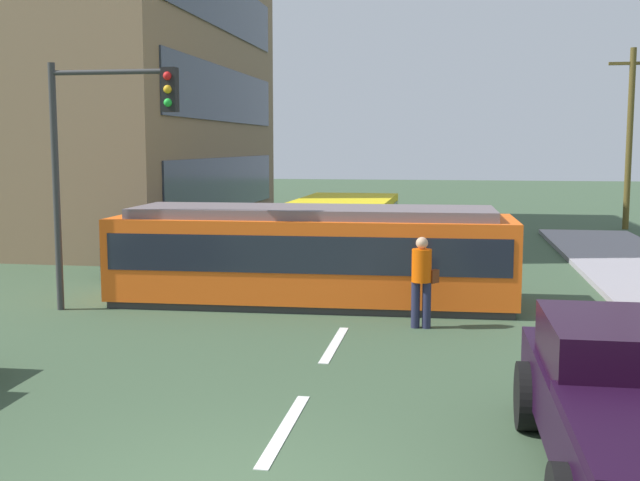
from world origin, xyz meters
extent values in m
plane|color=#384F36|center=(0.00, 10.00, 0.00)|extent=(120.00, 120.00, 0.00)
cube|color=silver|center=(0.00, 2.00, 0.01)|extent=(0.16, 2.40, 0.01)
cube|color=silver|center=(0.00, 6.00, 0.01)|extent=(0.16, 2.40, 0.01)
cube|color=silver|center=(0.00, 15.44, 0.01)|extent=(0.16, 2.40, 0.01)
cube|color=silver|center=(0.00, 21.44, 0.01)|extent=(0.16, 2.40, 0.01)
cube|color=#85694C|center=(-14.59, 21.12, 8.00)|extent=(16.75, 15.39, 16.00)
cube|color=#2D3847|center=(-6.19, 21.12, 1.92)|extent=(0.06, 13.08, 1.92)
cube|color=#2D3847|center=(-6.19, 21.12, 5.12)|extent=(0.06, 13.08, 1.92)
cube|color=#2D3847|center=(-6.19, 21.12, 8.32)|extent=(0.06, 13.08, 1.92)
cube|color=#F25B15|center=(-0.97, 9.44, 0.99)|extent=(8.39, 2.75, 1.68)
cube|color=#2D2D2D|center=(-0.97, 9.44, 0.07)|extent=(8.22, 2.62, 0.15)
cube|color=#675C60|center=(-0.97, 9.44, 1.93)|extent=(7.55, 2.35, 0.20)
cube|color=#1E232D|center=(-0.97, 9.44, 1.19)|extent=(8.06, 2.78, 0.74)
cube|color=yellow|center=(-0.98, 14.58, 1.08)|extent=(2.56, 5.14, 1.57)
cube|color=black|center=(-1.01, 12.07, 1.32)|extent=(2.25, 0.15, 0.94)
cube|color=black|center=(-0.98, 14.58, 1.37)|extent=(2.59, 4.37, 0.63)
cylinder|color=black|center=(-1.00, 12.94, 0.45)|extent=(2.56, 0.93, 0.90)
cylinder|color=black|center=(-0.96, 16.22, 0.45)|extent=(2.56, 0.93, 0.90)
cylinder|color=#21233D|center=(1.27, 7.45, 0.42)|extent=(0.16, 0.16, 0.85)
cylinder|color=#21233D|center=(1.47, 7.45, 0.42)|extent=(0.16, 0.16, 0.85)
cylinder|color=#E55005|center=(1.37, 7.45, 1.15)|extent=(0.36, 0.36, 0.60)
sphere|color=tan|center=(1.37, 7.45, 1.56)|extent=(0.22, 0.22, 0.22)
cube|color=#622A12|center=(1.59, 7.50, 0.95)|extent=(0.20, 0.22, 0.24)
cylinder|color=black|center=(2.81, 2.47, 0.40)|extent=(0.29, 0.80, 0.80)
cube|color=black|center=(-5.76, 13.44, 0.52)|extent=(1.74, 4.24, 0.55)
cube|color=black|center=(-5.77, 13.29, 0.99)|extent=(1.60, 2.33, 0.40)
cylinder|color=black|center=(-6.63, 14.71, 0.32)|extent=(0.22, 0.64, 0.64)
cylinder|color=black|center=(-4.90, 14.71, 0.32)|extent=(0.22, 0.64, 0.64)
cylinder|color=black|center=(-6.63, 12.17, 0.32)|extent=(0.22, 0.64, 0.64)
cylinder|color=black|center=(-4.90, 12.17, 0.32)|extent=(0.22, 0.64, 0.64)
cube|color=black|center=(-5.14, 19.01, 0.52)|extent=(1.82, 4.46, 0.55)
cube|color=black|center=(-5.14, 18.86, 0.99)|extent=(1.64, 2.47, 0.40)
cylinder|color=black|center=(-6.04, 20.32, 0.32)|extent=(0.23, 0.64, 0.64)
cylinder|color=black|center=(-4.30, 20.36, 0.32)|extent=(0.23, 0.64, 0.64)
cylinder|color=black|center=(-5.99, 17.67, 0.32)|extent=(0.23, 0.64, 0.64)
cylinder|color=black|center=(-4.25, 17.70, 0.32)|extent=(0.23, 0.64, 0.64)
cylinder|color=#333333|center=(-5.89, 7.89, 2.46)|extent=(0.14, 0.14, 4.91)
cylinder|color=#333333|center=(-4.68, 7.89, 4.71)|extent=(2.42, 0.10, 0.10)
cube|color=black|center=(-3.47, 7.89, 4.36)|extent=(0.28, 0.24, 0.84)
sphere|color=red|center=(-3.47, 7.76, 4.61)|extent=(0.16, 0.16, 0.16)
sphere|color=gold|center=(-3.47, 7.76, 4.36)|extent=(0.16, 0.16, 0.16)
sphere|color=green|center=(-3.47, 7.76, 4.11)|extent=(0.16, 0.16, 0.16)
cylinder|color=brown|center=(8.75, 25.97, 3.54)|extent=(0.24, 0.24, 7.07)
cube|color=brown|center=(8.75, 25.97, 6.47)|extent=(1.80, 0.12, 0.12)
camera|label=1|loc=(1.87, -6.70, 3.31)|focal=44.19mm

